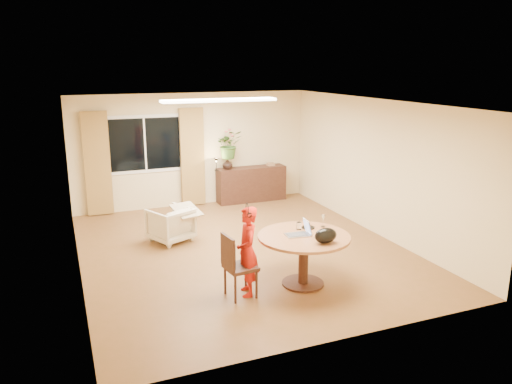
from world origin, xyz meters
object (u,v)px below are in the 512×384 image
Objects in this scene: dining_table at (304,246)px; sideboard at (251,184)px; child at (247,251)px; dining_chair at (241,265)px; armchair at (171,224)px.

dining_table is 0.82× the size of sideboard.
dining_chair is at bearing -63.06° from child.
dining_chair is (-1.01, -0.02, -0.14)m from dining_table.
dining_chair is at bearing -178.89° from dining_table.
dining_chair is 0.56× the size of sideboard.
child is 5.05m from sideboard.
armchair is at bearing 92.39° from dining_chair.
dining_table is at bearing 93.67° from armchair.
sideboard reaches higher than armchair.
sideboard reaches higher than dining_table.
sideboard is at bearing 60.28° from dining_chair.
armchair is at bearing -158.50° from child.
dining_table reaches higher than armchair.
sideboard is at bearing 167.84° from child.
armchair is at bearing -139.66° from sideboard.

